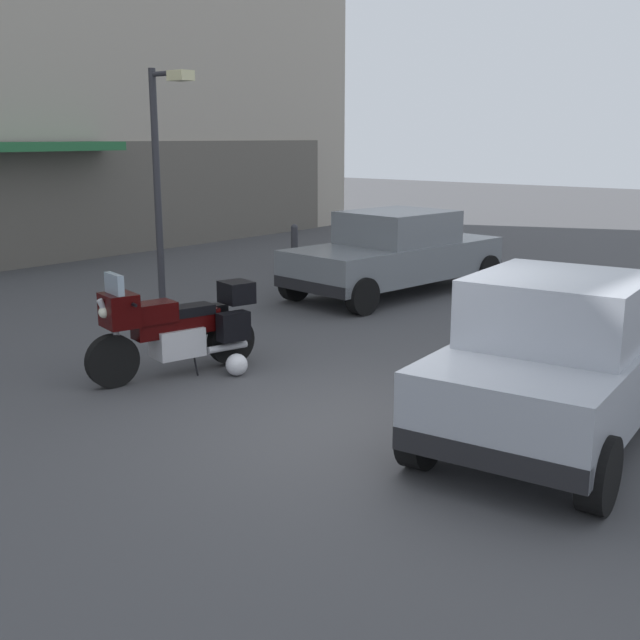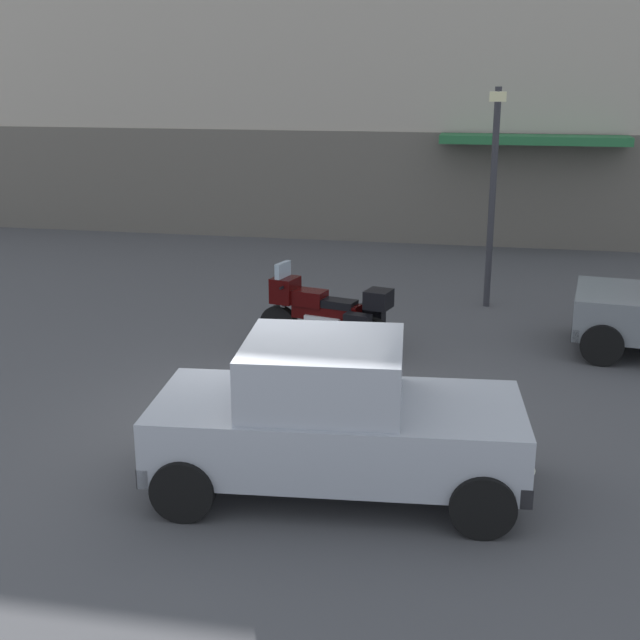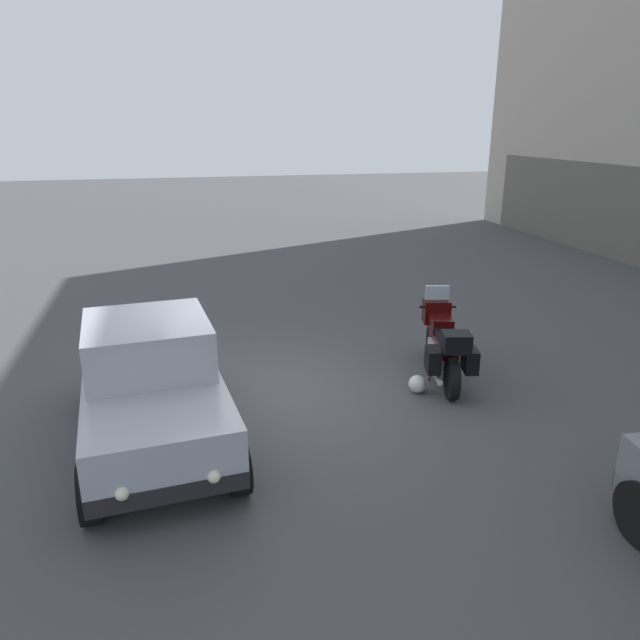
% 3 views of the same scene
% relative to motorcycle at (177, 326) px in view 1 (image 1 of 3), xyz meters
% --- Properties ---
extents(ground_plane, '(80.00, 80.00, 0.00)m').
position_rel_motorcycle_xyz_m(ground_plane, '(0.02, -3.07, -0.62)').
color(ground_plane, '#424244').
extents(motorcycle, '(2.23, 1.04, 1.36)m').
position_rel_motorcycle_xyz_m(motorcycle, '(0.00, 0.00, 0.00)').
color(motorcycle, black).
rests_on(motorcycle, ground).
extents(helmet, '(0.28, 0.28, 0.28)m').
position_rel_motorcycle_xyz_m(helmet, '(0.42, -0.60, -0.48)').
color(helmet, silver).
rests_on(helmet, ground).
extents(car_hatchback_near, '(3.98, 2.11, 1.64)m').
position_rel_motorcycle_xyz_m(car_hatchback_near, '(0.97, -4.51, 0.19)').
color(car_hatchback_near, '#9EA3AD').
rests_on(car_hatchback_near, ground).
extents(car_sedan_far, '(4.71, 2.38, 1.56)m').
position_rel_motorcycle_xyz_m(car_sedan_far, '(6.08, 0.82, 0.16)').
color(car_sedan_far, slate).
rests_on(car_sedan_far, ground).
extents(streetlamp_curbside, '(0.28, 0.94, 4.00)m').
position_rel_motorcycle_xyz_m(streetlamp_curbside, '(2.43, 3.07, 1.87)').
color(streetlamp_curbside, '#2D2D33').
rests_on(streetlamp_curbside, ground).
extents(bollard_curbside, '(0.16, 0.16, 0.97)m').
position_rel_motorcycle_xyz_m(bollard_curbside, '(7.28, 4.40, -0.11)').
color(bollard_curbside, '#333338').
rests_on(bollard_curbside, ground).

